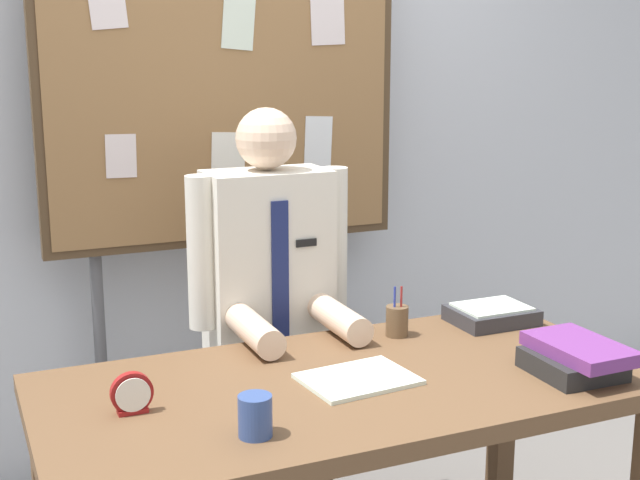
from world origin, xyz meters
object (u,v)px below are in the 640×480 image
book_stack (575,358)px  paper_tray (492,314)px  person (270,341)px  bulletin_board (224,94)px  open_notebook (358,379)px  desk (347,411)px  coffee_mug (255,416)px  desk_clock (132,395)px  pen_holder (397,321)px

book_stack → paper_tray: 0.48m
person → book_stack: (0.59, -0.81, 0.13)m
person → bulletin_board: (0.00, 0.45, 0.80)m
person → open_notebook: bearing=-87.9°
paper_tray → desk: bearing=-157.9°
book_stack → coffee_mug: 0.93m
bulletin_board → book_stack: (0.59, -1.26, -0.67)m
desk_clock → pen_holder: size_ratio=0.66×
bulletin_board → book_stack: size_ratio=7.07×
desk → open_notebook: open_notebook is taller
person → coffee_mug: 0.91m
open_notebook → book_stack: bearing=-18.8°
person → book_stack: 1.02m
person → desk: bearing=-90.0°
pen_holder → paper_tray: 0.35m
pen_holder → book_stack: bearing=-58.9°
open_notebook → coffee_mug: coffee_mug is taller
person → paper_tray: person is taller
person → open_notebook: size_ratio=4.98×
desk → book_stack: size_ratio=5.61×
open_notebook → paper_tray: bearing=24.3°
coffee_mug → pen_holder: size_ratio=0.62×
bulletin_board → book_stack: bearing=-64.9°
desk → bulletin_board: bulletin_board is taller
person → desk_clock: bearing=-134.5°
coffee_mug → paper_tray: bearing=26.4°
book_stack → desk_clock: desk_clock is taller
book_stack → bulletin_board: bearing=115.1°
desk → paper_tray: (0.65, 0.26, 0.12)m
desk_clock → book_stack: bearing=-11.1°
person → coffee_mug: bearing=-112.5°
person → bulletin_board: bearing=90.0°
desk_clock → desk: bearing=-1.5°
open_notebook → paper_tray: 0.68m
person → pen_holder: bearing=-47.9°
person → open_notebook: person is taller
desk_clock → paper_tray: (1.22, 0.25, -0.02)m
bulletin_board → desk_clock: size_ratio=19.85×
book_stack → pen_holder: pen_holder is taller
desk → open_notebook: size_ratio=5.66×
bulletin_board → desk_clock: 1.36m
desk → desk_clock: (-0.58, 0.02, 0.14)m
book_stack → paper_tray: size_ratio=1.13×
book_stack → coffee_mug: coffee_mug is taller
desk_clock → paper_tray: desk_clock is taller
desk → pen_holder: bearing=42.1°
coffee_mug → paper_tray: (0.99, 0.49, -0.02)m
desk_clock → coffee_mug: 0.34m
desk → coffee_mug: (-0.34, -0.23, 0.14)m
bulletin_board → paper_tray: bulletin_board is taller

